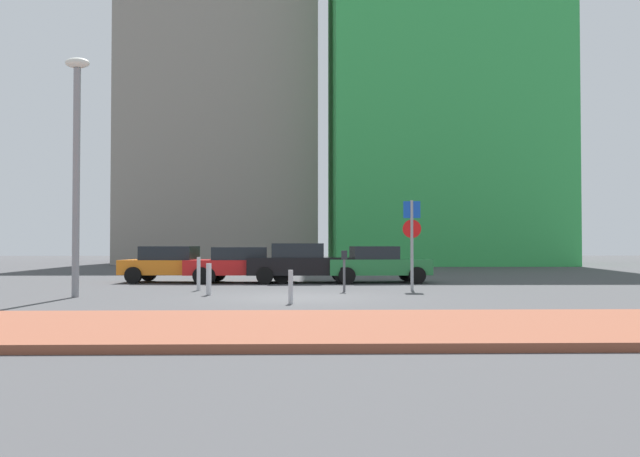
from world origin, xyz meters
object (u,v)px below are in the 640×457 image
object	(u,v)px
parked_car_red	(242,264)
parked_car_green	(377,264)
parked_car_orange	(175,264)
traffic_bollard_near	(199,274)
traffic_bollard_mid	(291,287)
traffic_bollard_far	(209,279)
parking_sign_post	(412,234)
parked_car_black	(302,263)
street_lamp	(76,155)
parking_meter	(344,265)

from	to	relation	value
parked_car_red	parked_car_green	distance (m)	5.28
parked_car_orange	traffic_bollard_near	bearing A→B (deg)	-68.83
traffic_bollard_mid	parked_car_orange	bearing A→B (deg)	118.25
traffic_bollard_near	traffic_bollard_far	bearing A→B (deg)	-71.69
parked_car_orange	parked_car_red	xyz separation A→B (m)	(2.63, -0.21, -0.01)
parked_car_red	traffic_bollard_near	bearing A→B (deg)	-103.76
parked_car_red	parking_sign_post	size ratio (longest dim) A/B	1.54
parked_car_red	traffic_bollard_far	world-z (taller)	parked_car_red
parked_car_black	traffic_bollard_near	xyz separation A→B (m)	(-3.35, -3.84, -0.24)
parked_car_green	street_lamp	distance (m)	11.80
parking_meter	street_lamp	world-z (taller)	street_lamp
parked_car_green	traffic_bollard_far	bearing A→B (deg)	-134.44
parked_car_green	parked_car_red	bearing A→B (deg)	178.71
parked_car_green	parking_meter	distance (m)	4.76
parked_car_red	parking_sign_post	xyz separation A→B (m)	(5.96, -4.18, 1.12)
parking_meter	parking_sign_post	bearing A→B (deg)	10.96
parked_car_orange	parked_car_black	size ratio (longest dim) A/B	1.00
street_lamp	traffic_bollard_far	size ratio (longest dim) A/B	7.30
parked_car_red	traffic_bollard_far	xyz separation A→B (m)	(-0.37, -5.88, -0.26)
parked_car_black	traffic_bollard_mid	xyz separation A→B (m)	(-0.24, -8.43, -0.35)
parked_car_black	traffic_bollard_near	size ratio (longest dim) A/B	3.99
parked_car_red	parking_meter	world-z (taller)	parked_car_red
parked_car_orange	traffic_bollard_mid	world-z (taller)	parked_car_orange
parked_car_orange	street_lamp	world-z (taller)	street_lamp
parked_car_green	traffic_bollard_mid	distance (m)	9.07
parked_car_green	traffic_bollard_near	distance (m)	7.39
parked_car_black	parked_car_red	bearing A→B (deg)	175.57
parking_sign_post	traffic_bollard_near	distance (m)	7.07
parked_car_green	parked_car_orange	bearing A→B (deg)	177.60
parked_car_black	street_lamp	world-z (taller)	street_lamp
parked_car_orange	parked_car_green	xyz separation A→B (m)	(7.91, -0.33, -0.01)
parked_car_green	parking_sign_post	xyz separation A→B (m)	(0.68, -4.06, 1.12)
parked_car_orange	parked_car_black	xyz separation A→B (m)	(4.99, -0.40, 0.04)
parked_car_red	traffic_bollard_far	bearing A→B (deg)	-93.61
parked_car_red	parked_car_black	distance (m)	2.37
parking_sign_post	traffic_bollard_near	bearing A→B (deg)	178.71
parked_car_orange	parked_car_red	bearing A→B (deg)	-4.63
parked_car_black	parked_car_green	world-z (taller)	parked_car_black
traffic_bollard_near	parked_car_orange	bearing A→B (deg)	111.17
parked_car_black	parked_car_green	xyz separation A→B (m)	(2.92, 0.06, -0.05)
parked_car_red	parking_meter	bearing A→B (deg)	-51.09
traffic_bollard_far	parked_car_green	bearing A→B (deg)	45.56
parked_car_green	parking_meter	xyz separation A→B (m)	(-1.56, -4.50, 0.12)
traffic_bollard_far	parked_car_red	bearing A→B (deg)	86.39
traffic_bollard_near	street_lamp	bearing A→B (deg)	-140.69
parked_car_orange	traffic_bollard_far	bearing A→B (deg)	-69.69
traffic_bollard_far	parked_car_orange	bearing A→B (deg)	110.31
traffic_bollard_far	street_lamp	bearing A→B (deg)	-169.93
parked_car_green	parking_sign_post	bearing A→B (deg)	-80.46
parked_car_black	traffic_bollard_mid	distance (m)	8.44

